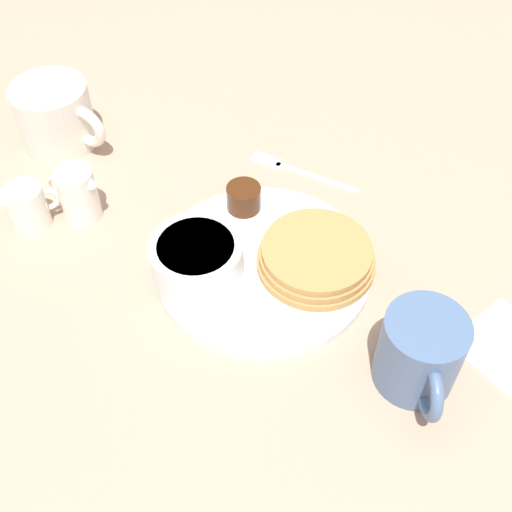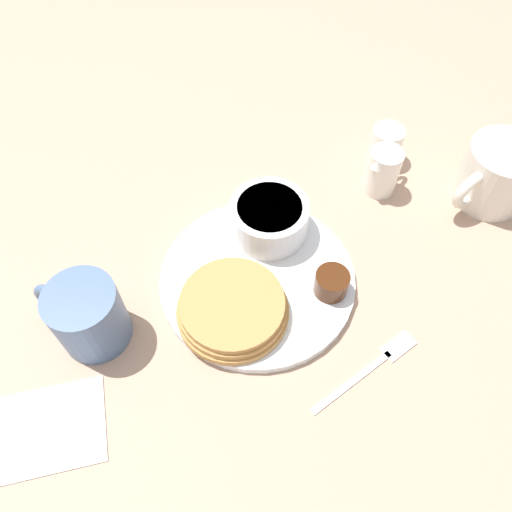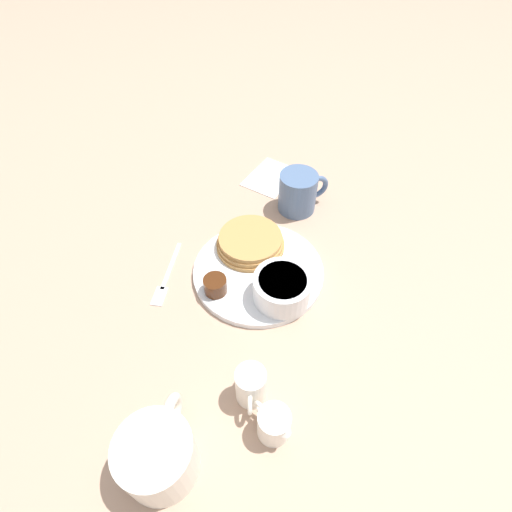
# 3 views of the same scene
# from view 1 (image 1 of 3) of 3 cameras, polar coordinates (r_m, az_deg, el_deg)

# --- Properties ---
(ground_plane) EXTENTS (4.00, 4.00, 0.00)m
(ground_plane) POSITION_cam_1_polar(r_m,az_deg,el_deg) (0.70, 0.63, -1.18)
(ground_plane) COLOR tan
(plate) EXTENTS (0.23, 0.23, 0.01)m
(plate) POSITION_cam_1_polar(r_m,az_deg,el_deg) (0.69, 0.64, -0.86)
(plate) COLOR white
(plate) RESTS_ON ground_plane
(pancake_stack) EXTENTS (0.13, 0.13, 0.03)m
(pancake_stack) POSITION_cam_1_polar(r_m,az_deg,el_deg) (0.68, 5.38, -0.05)
(pancake_stack) COLOR #B78447
(pancake_stack) RESTS_ON plate
(bowl) EXTENTS (0.10, 0.10, 0.05)m
(bowl) POSITION_cam_1_polar(r_m,az_deg,el_deg) (0.66, -5.28, -0.29)
(bowl) COLOR white
(bowl) RESTS_ON plate
(syrup_cup) EXTENTS (0.04, 0.04, 0.03)m
(syrup_cup) POSITION_cam_1_polar(r_m,az_deg,el_deg) (0.74, -1.10, 5.21)
(syrup_cup) COLOR #47230F
(syrup_cup) RESTS_ON plate
(butter_ramekin) EXTENTS (0.04, 0.04, 0.04)m
(butter_ramekin) POSITION_cam_1_polar(r_m,az_deg,el_deg) (0.67, -6.50, -0.11)
(butter_ramekin) COLOR white
(butter_ramekin) RESTS_ON plate
(coffee_mug) EXTENTS (0.10, 0.08, 0.08)m
(coffee_mug) POSITION_cam_1_polar(r_m,az_deg,el_deg) (0.60, 14.39, -8.41)
(coffee_mug) COLOR slate
(coffee_mug) RESTS_ON ground_plane
(creamer_pitcher_near) EXTENTS (0.06, 0.05, 0.07)m
(creamer_pitcher_near) POSITION_cam_1_polar(r_m,az_deg,el_deg) (0.76, -15.56, 5.32)
(creamer_pitcher_near) COLOR white
(creamer_pitcher_near) RESTS_ON ground_plane
(creamer_pitcher_far) EXTENTS (0.04, 0.07, 0.06)m
(creamer_pitcher_far) POSITION_cam_1_polar(r_m,az_deg,el_deg) (0.77, -19.64, 4.16)
(creamer_pitcher_far) COLOR white
(creamer_pitcher_far) RESTS_ON ground_plane
(fork) EXTENTS (0.13, 0.09, 0.00)m
(fork) POSITION_cam_1_polar(r_m,az_deg,el_deg) (0.81, 3.13, 7.80)
(fork) COLOR silver
(fork) RESTS_ON ground_plane
(second_mug) EXTENTS (0.12, 0.09, 0.08)m
(second_mug) POSITION_cam_1_polar(r_m,az_deg,el_deg) (0.86, -17.32, 11.78)
(second_mug) COLOR silver
(second_mug) RESTS_ON ground_plane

